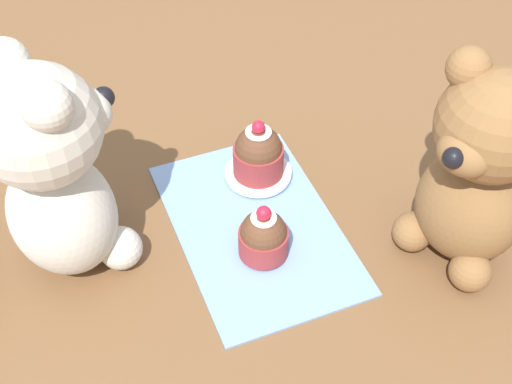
{
  "coord_description": "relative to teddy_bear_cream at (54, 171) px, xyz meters",
  "views": [
    {
      "loc": [
        -0.47,
        0.19,
        0.58
      ],
      "look_at": [
        0.0,
        0.0,
        0.06
      ],
      "focal_mm": 50.0,
      "sensor_mm": 36.0,
      "label": 1
    }
  ],
  "objects": [
    {
      "name": "teddy_bear_tan",
      "position": [
        -0.14,
        -0.37,
        -0.01
      ],
      "size": [
        0.14,
        0.13,
        0.23
      ],
      "rotation": [
        0.0,
        0.0,
        3.52
      ],
      "color": "olive",
      "rests_on": "ground_plane"
    },
    {
      "name": "saucer_plate",
      "position": [
        0.04,
        -0.22,
        -0.11
      ],
      "size": [
        0.08,
        0.08,
        0.01
      ],
      "primitive_type": "cylinder",
      "color": "silver",
      "rests_on": "knitted_placemat"
    },
    {
      "name": "teddy_bear_cream",
      "position": [
        0.0,
        0.0,
        0.0
      ],
      "size": [
        0.14,
        0.14,
        0.24
      ],
      "rotation": [
        0.0,
        0.0,
        0.28
      ],
      "color": "beige",
      "rests_on": "ground_plane"
    },
    {
      "name": "ground_plane",
      "position": [
        -0.04,
        -0.19,
        -0.12
      ],
      "size": [
        4.0,
        4.0,
        0.0
      ],
      "primitive_type": "plane",
      "color": "brown"
    },
    {
      "name": "cupcake_near_cream_bear",
      "position": [
        -0.07,
        -0.18,
        -0.09
      ],
      "size": [
        0.05,
        0.05,
        0.07
      ],
      "color": "#993333",
      "rests_on": "knitted_placemat"
    },
    {
      "name": "cupcake_near_tan_bear",
      "position": [
        0.04,
        -0.22,
        -0.08
      ],
      "size": [
        0.06,
        0.06,
        0.07
      ],
      "color": "#993333",
      "rests_on": "saucer_plate"
    },
    {
      "name": "knitted_placemat",
      "position": [
        -0.04,
        -0.19,
        -0.12
      ],
      "size": [
        0.26,
        0.16,
        0.01
      ],
      "primitive_type": "cube",
      "color": "#7A9ED1",
      "rests_on": "ground_plane"
    }
  ]
}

